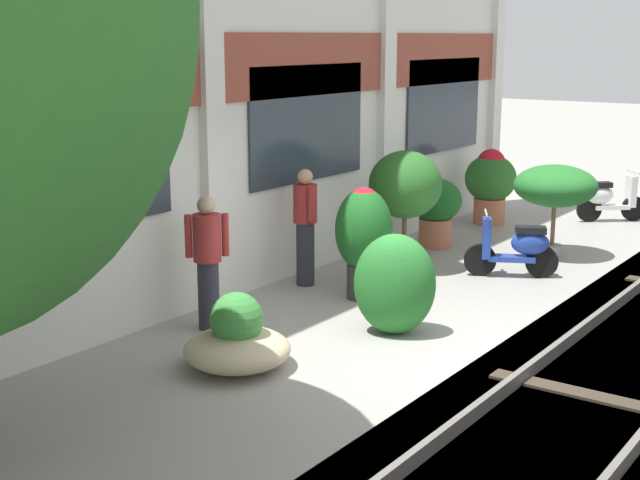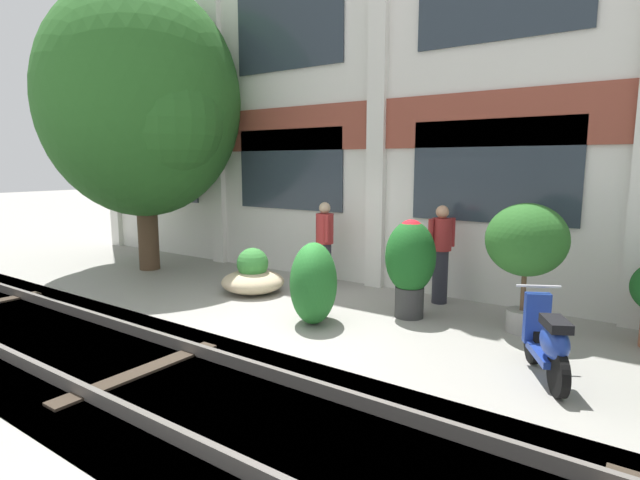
% 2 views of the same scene
% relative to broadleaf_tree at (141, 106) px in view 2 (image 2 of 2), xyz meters
% --- Properties ---
extents(ground_plane, '(80.00, 80.00, 0.00)m').
position_rel_broadleaf_tree_xyz_m(ground_plane, '(4.96, -1.34, -3.60)').
color(ground_plane, gray).
extents(apartment_facade, '(17.52, 0.64, 8.59)m').
position_rel_broadleaf_tree_xyz_m(apartment_facade, '(4.96, 1.83, 0.67)').
color(apartment_facade, silver).
rests_on(apartment_facade, ground).
extents(rail_tracks, '(25.16, 2.80, 0.43)m').
position_rel_broadleaf_tree_xyz_m(rail_tracks, '(4.96, -3.59, -3.74)').
color(rail_tracks, '#4C473F').
rests_on(rail_tracks, ground).
extents(broadleaf_tree, '(4.48, 4.26, 6.23)m').
position_rel_broadleaf_tree_xyz_m(broadleaf_tree, '(0.00, 0.00, 0.00)').
color(broadleaf_tree, '#4C3826').
rests_on(broadleaf_tree, ground).
extents(potted_plant_tall_urn, '(1.11, 1.11, 1.84)m').
position_rel_broadleaf_tree_xyz_m(potted_plant_tall_urn, '(7.98, 0.41, -2.33)').
color(potted_plant_tall_urn, gray).
rests_on(potted_plant_tall_urn, ground).
extents(potted_plant_stone_basin, '(0.78, 0.78, 1.54)m').
position_rel_broadleaf_tree_xyz_m(potted_plant_stone_basin, '(6.37, 0.12, -2.69)').
color(potted_plant_stone_basin, '#333333').
rests_on(potted_plant_stone_basin, ground).
extents(potted_plant_wide_bowl, '(1.16, 1.16, 0.84)m').
position_rel_broadleaf_tree_xyz_m(potted_plant_wide_bowl, '(3.36, -0.19, -3.30)').
color(potted_plant_wide_bowl, tan).
rests_on(potted_plant_wide_bowl, ground).
extents(scooter_second_parked, '(0.78, 1.26, 0.98)m').
position_rel_broadleaf_tree_xyz_m(scooter_second_parked, '(8.61, -1.13, -3.16)').
color(scooter_second_parked, black).
rests_on(scooter_second_parked, ground).
extents(resident_by_doorway, '(0.34, 0.46, 1.68)m').
position_rel_broadleaf_tree_xyz_m(resident_by_doorway, '(6.45, 1.16, -2.70)').
color(resident_by_doorway, '#282833').
rests_on(resident_by_doorway, ground).
extents(resident_watching_tracks, '(0.41, 0.40, 1.65)m').
position_rel_broadleaf_tree_xyz_m(resident_watching_tracks, '(4.18, 0.96, -2.72)').
color(resident_watching_tracks, '#282833').
rests_on(resident_watching_tracks, ground).
extents(topiary_hedge, '(1.08, 1.19, 1.23)m').
position_rel_broadleaf_tree_xyz_m(topiary_hedge, '(5.33, -0.99, -2.99)').
color(topiary_hedge, '#236B28').
rests_on(topiary_hedge, ground).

